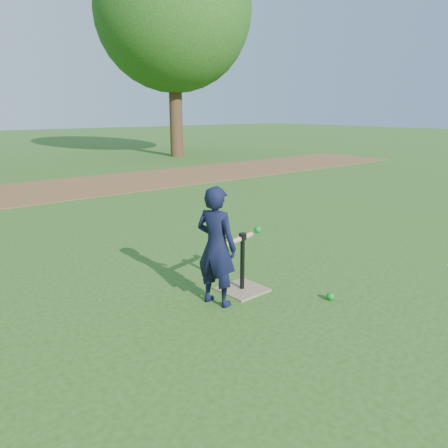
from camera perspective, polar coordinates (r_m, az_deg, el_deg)
ground at (r=4.49m, az=7.39°, el=-9.27°), size 80.00×80.00×0.00m
dirt_strip at (r=10.89m, az=-22.32°, el=4.08°), size 24.00×3.00×0.01m
child at (r=4.09m, az=-1.03°, el=-2.95°), size 0.39×0.48×1.15m
wiffle_ball_ground at (r=4.46m, az=13.73°, el=-9.16°), size 0.08×0.08×0.08m
batting_tee at (r=4.54m, az=2.39°, el=-7.37°), size 0.45×0.45×0.61m
swing_action at (r=4.32m, az=1.79°, el=-2.00°), size 0.70×0.21×0.13m
tree_right at (r=17.93m, az=-6.66°, el=25.85°), size 5.80×5.80×8.21m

